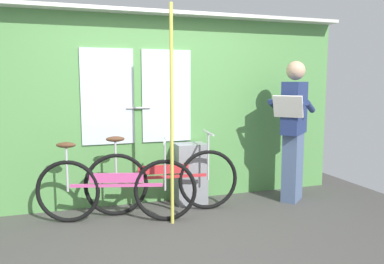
# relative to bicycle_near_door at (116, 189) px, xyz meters

# --- Properties ---
(ground_plane) EXTENTS (5.89, 4.36, 0.04)m
(ground_plane) POSITION_rel_bicycle_near_door_xyz_m (0.55, -0.79, -0.38)
(ground_plane) COLOR #474442
(train_door_wall) EXTENTS (4.89, 0.28, 2.28)m
(train_door_wall) POSITION_rel_bicycle_near_door_xyz_m (0.54, 0.58, 0.83)
(train_door_wall) COLOR #56934C
(train_door_wall) RESTS_ON ground_plane
(bicycle_near_door) EXTENTS (1.63, 0.60, 0.88)m
(bicycle_near_door) POSITION_rel_bicycle_near_door_xyz_m (0.00, 0.00, 0.00)
(bicycle_near_door) COLOR black
(bicycle_near_door) RESTS_ON ground_plane
(bicycle_leaning_behind) EXTENTS (1.73, 0.44, 0.91)m
(bicycle_leaning_behind) POSITION_rel_bicycle_near_door_xyz_m (0.54, 0.14, 0.01)
(bicycle_leaning_behind) COLOR black
(bicycle_leaning_behind) RESTS_ON ground_plane
(passenger_reading_newspaper) EXTENTS (0.63, 0.61, 1.72)m
(passenger_reading_newspaper) POSITION_rel_bicycle_near_door_xyz_m (2.17, 0.07, 0.55)
(passenger_reading_newspaper) COLOR slate
(passenger_reading_newspaper) RESTS_ON ground_plane
(trash_bin_by_wall) EXTENTS (0.37, 0.28, 0.73)m
(trash_bin_by_wall) POSITION_rel_bicycle_near_door_xyz_m (0.94, 0.37, 0.01)
(trash_bin_by_wall) COLOR gray
(trash_bin_by_wall) RESTS_ON ground_plane
(handrail_pole) EXTENTS (0.04, 0.04, 2.24)m
(handrail_pole) POSITION_rel_bicycle_near_door_xyz_m (0.55, -0.23, 0.76)
(handrail_pole) COLOR #C6C14C
(handrail_pole) RESTS_ON ground_plane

